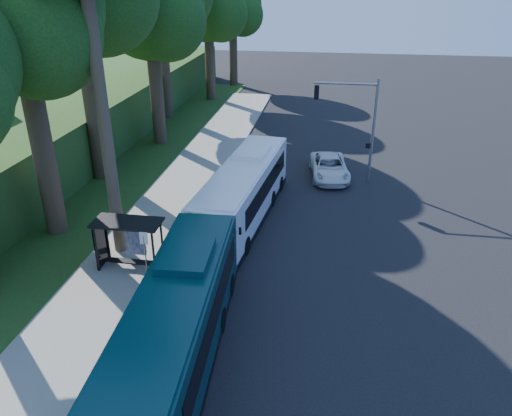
% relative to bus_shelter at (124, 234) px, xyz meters
% --- Properties ---
extents(ground, '(140.00, 140.00, 0.00)m').
position_rel_bus_shelter_xyz_m(ground, '(7.26, 2.86, -1.81)').
color(ground, black).
rests_on(ground, ground).
extents(sidewalk, '(4.50, 70.00, 0.12)m').
position_rel_bus_shelter_xyz_m(sidewalk, '(-0.04, 2.86, -1.75)').
color(sidewalk, gray).
rests_on(sidewalk, ground).
extents(red_curb, '(0.25, 30.00, 0.13)m').
position_rel_bus_shelter_xyz_m(red_curb, '(2.26, -1.14, -1.74)').
color(red_curb, maroon).
rests_on(red_curb, ground).
extents(grass_verge, '(8.00, 70.00, 0.06)m').
position_rel_bus_shelter_xyz_m(grass_verge, '(-5.74, 7.86, -1.78)').
color(grass_verge, '#234719').
rests_on(grass_verge, ground).
extents(bus_shelter, '(3.20, 1.51, 2.55)m').
position_rel_bus_shelter_xyz_m(bus_shelter, '(0.00, 0.00, 0.00)').
color(bus_shelter, black).
rests_on(bus_shelter, ground).
extents(stop_sign_pole, '(0.35, 0.06, 3.17)m').
position_rel_bus_shelter_xyz_m(stop_sign_pole, '(1.86, -2.14, 0.28)').
color(stop_sign_pole, gray).
rests_on(stop_sign_pole, ground).
extents(traffic_signal_pole, '(4.10, 0.30, 7.00)m').
position_rel_bus_shelter_xyz_m(traffic_signal_pole, '(11.04, 12.86, 2.62)').
color(traffic_signal_pole, gray).
rests_on(traffic_signal_pole, ground).
extents(tree_0, '(8.40, 8.00, 15.70)m').
position_rel_bus_shelter_xyz_m(tree_0, '(-5.14, 2.84, 9.40)').
color(tree_0, '#382B1E').
rests_on(tree_0, ground).
extents(tree_2, '(8.82, 8.40, 15.12)m').
position_rel_bus_shelter_xyz_m(tree_2, '(-4.64, 18.84, 8.67)').
color(tree_2, '#382B1E').
rests_on(tree_2, ground).
extents(tree_4, '(8.40, 8.00, 14.14)m').
position_rel_bus_shelter_xyz_m(tree_4, '(-4.14, 34.84, 7.92)').
color(tree_4, '#382B1E').
rests_on(tree_4, ground).
extents(tree_5, '(7.35, 7.00, 12.86)m').
position_rel_bus_shelter_xyz_m(tree_5, '(-3.16, 42.84, 7.16)').
color(tree_5, '#382B1E').
rests_on(tree_5, ground).
extents(white_bus, '(3.70, 12.22, 3.58)m').
position_rel_bus_shelter_xyz_m(white_bus, '(4.67, 6.05, -0.06)').
color(white_bus, white).
rests_on(white_bus, ground).
extents(teal_bus, '(3.25, 12.33, 3.64)m').
position_rel_bus_shelter_xyz_m(teal_bus, '(4.44, -6.10, -0.03)').
color(teal_bus, '#092F35').
rests_on(teal_bus, ground).
extents(pickup, '(3.10, 5.57, 1.47)m').
position_rel_bus_shelter_xyz_m(pickup, '(9.39, 13.33, -1.07)').
color(pickup, white).
rests_on(pickup, ground).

